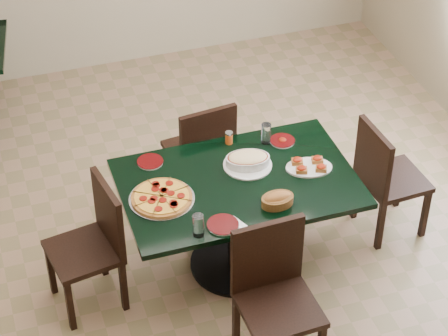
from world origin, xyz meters
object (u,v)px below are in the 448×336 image
object	(u,v)px
pepperoni_pizza	(162,198)
lasagna_casserole	(248,160)
main_table	(238,202)
chair_right	(384,174)
chair_left	(95,239)
bruschetta_platter	(309,166)
bread_basket	(277,199)
chair_near	(274,289)
chair_far	(203,149)

from	to	relation	value
pepperoni_pizza	lasagna_casserole	bearing A→B (deg)	14.30
main_table	lasagna_casserole	distance (m)	0.29
chair_right	chair_left	world-z (taller)	chair_left
chair_right	main_table	bearing A→B (deg)	88.30
pepperoni_pizza	bruschetta_platter	xyz separation A→B (m)	(1.00, 0.01, 0.01)
chair_right	lasagna_casserole	size ratio (longest dim) A/B	2.80
chair_left	bread_basket	distance (m)	1.19
chair_near	pepperoni_pizza	distance (m)	0.92
chair_far	chair_right	world-z (taller)	chair_far
chair_right	chair_left	distance (m)	2.05
bruschetta_platter	chair_left	bearing A→B (deg)	-167.94
main_table	bread_basket	distance (m)	0.40
chair_near	chair_right	world-z (taller)	chair_near
bruschetta_platter	lasagna_casserole	bearing A→B (deg)	170.68
chair_left	chair_far	bearing A→B (deg)	117.11
chair_left	pepperoni_pizza	distance (m)	0.51
chair_near	chair_left	world-z (taller)	chair_near
bread_basket	bruschetta_platter	bearing A→B (deg)	36.04
bruschetta_platter	pepperoni_pizza	bearing A→B (deg)	-166.51
chair_far	pepperoni_pizza	distance (m)	0.92
chair_near	main_table	bearing A→B (deg)	84.54
main_table	lasagna_casserole	world-z (taller)	lasagna_casserole
bread_basket	bruschetta_platter	xyz separation A→B (m)	(0.33, 0.27, -0.02)
main_table	bread_basket	xyz separation A→B (m)	(0.16, -0.30, 0.22)
pepperoni_pizza	bread_basket	world-z (taller)	bread_basket
pepperoni_pizza	chair_near	bearing A→B (deg)	-58.07
chair_right	pepperoni_pizza	size ratio (longest dim) A/B	2.17
chair_near	bruschetta_platter	size ratio (longest dim) A/B	2.77
main_table	bruschetta_platter	world-z (taller)	bruschetta_platter
pepperoni_pizza	bread_basket	xyz separation A→B (m)	(0.67, -0.27, 0.02)
chair_far	bruschetta_platter	xyz separation A→B (m)	(0.51, -0.73, 0.26)
main_table	chair_far	distance (m)	0.71
main_table	chair_left	distance (m)	0.96
main_table	pepperoni_pizza	distance (m)	0.55
chair_far	lasagna_casserole	bearing A→B (deg)	96.86
chair_far	pepperoni_pizza	bearing A→B (deg)	49.37
chair_near	pepperoni_pizza	size ratio (longest dim) A/B	2.32
chair_left	lasagna_casserole	distance (m)	1.12
chair_near	lasagna_casserole	distance (m)	0.96
bread_basket	bruschetta_platter	world-z (taller)	bread_basket
chair_left	chair_right	bearing A→B (deg)	81.10
chair_far	chair_right	distance (m)	1.31
chair_far	bruschetta_platter	size ratio (longest dim) A/B	2.61
main_table	chair_right	distance (m)	1.10
bread_basket	lasagna_casserole	bearing A→B (deg)	92.23
main_table	bread_basket	world-z (taller)	bread_basket
chair_near	bread_basket	size ratio (longest dim) A/B	4.40
chair_right	chair_near	bearing A→B (deg)	122.29
chair_left	bruschetta_platter	size ratio (longest dim) A/B	2.62
lasagna_casserole	bread_basket	bearing A→B (deg)	-73.27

